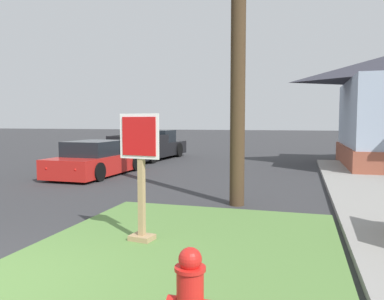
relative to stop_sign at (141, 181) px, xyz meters
name	(u,v)px	position (x,y,z in m)	size (l,w,h in m)	color
grass_corner_patch	(179,256)	(0.75, -0.39, -0.98)	(4.52, 5.84, 0.08)	#567F3D
sidewalk_strip	(381,202)	(4.21, 4.23, -0.96)	(2.20, 18.47, 0.12)	gray
stop_sign	(141,181)	(0.00, 0.00, 0.00)	(0.69, 0.33, 1.99)	#A3845B
manhole_cover	(142,222)	(-0.53, 1.22, -1.02)	(0.70, 0.70, 0.02)	black
parked_sedan_red	(97,160)	(-4.73, 6.73, -0.48)	(1.91, 4.43, 1.25)	red
pickup_truck_black	(151,147)	(-5.05, 12.62, -0.41)	(2.25, 5.67, 1.48)	black
utility_pole	(239,4)	(0.97, 3.25, 3.55)	(1.80, 0.34, 8.83)	#42301E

